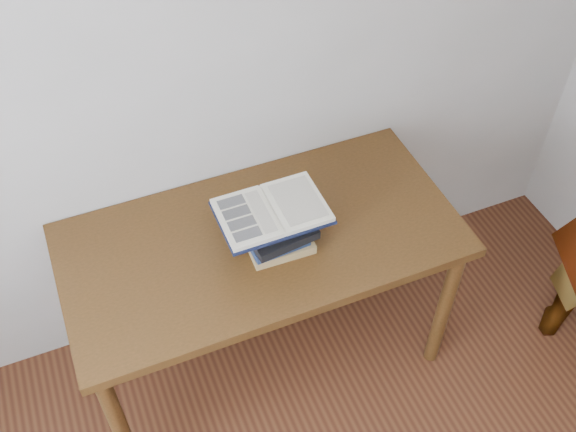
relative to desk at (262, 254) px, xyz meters
name	(u,v)px	position (x,y,z in m)	size (l,w,h in m)	color
desk	(262,254)	(0.00, 0.00, 0.00)	(1.46, 0.73, 0.78)	#4F2E13
book_stack	(277,231)	(0.04, -0.06, 0.18)	(0.26, 0.21, 0.16)	#9A8D4F
open_book	(272,211)	(0.03, -0.05, 0.27)	(0.37, 0.26, 0.03)	black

